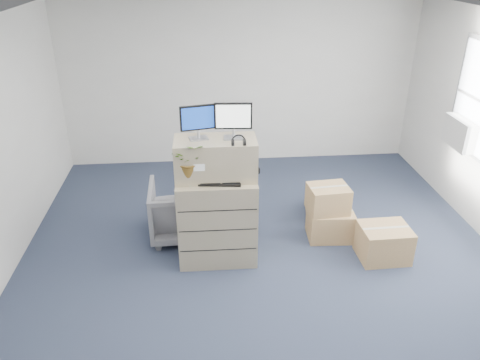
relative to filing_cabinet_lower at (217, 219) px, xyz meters
name	(u,v)px	position (x,y,z in m)	size (l,w,h in m)	color
ground	(267,279)	(0.54, -0.50, -0.54)	(7.00, 7.00, 0.00)	#222A3D
wall_back	(240,84)	(0.54, 3.01, 0.86)	(6.00, 0.02, 2.80)	beige
ac_unit	(462,133)	(3.41, 0.90, 0.66)	(0.24, 0.60, 0.40)	#BBBBB7
filing_cabinet_lower	(217,219)	(0.00, 0.00, 0.00)	(0.93, 0.57, 1.09)	tan
filing_cabinet_upper	(216,158)	(0.00, 0.05, 0.78)	(0.93, 0.47, 0.47)	tan
monitor_left	(198,120)	(-0.18, 0.08, 1.23)	(0.39, 0.19, 0.39)	#99999E
monitor_right	(233,119)	(0.21, 0.07, 1.24)	(0.42, 0.17, 0.41)	#99999E
headphones	(239,141)	(0.25, -0.13, 1.05)	(0.16, 0.16, 0.02)	black
keyboard	(219,182)	(0.03, -0.10, 0.56)	(0.50, 0.21, 0.03)	black
mouse	(243,179)	(0.31, -0.07, 0.56)	(0.10, 0.06, 0.03)	silver
water_bottle	(222,167)	(0.07, 0.02, 0.69)	(0.08, 0.08, 0.28)	gray
phone_dock	(211,175)	(-0.06, 0.01, 0.59)	(0.06, 0.05, 0.14)	silver
external_drive	(248,170)	(0.38, 0.14, 0.58)	(0.23, 0.17, 0.07)	black
tissue_box	(241,166)	(0.29, 0.08, 0.66)	(0.25, 0.13, 0.09)	#427DE0
potted_plant	(190,164)	(-0.29, -0.08, 0.78)	(0.39, 0.43, 0.41)	#91A383
office_chair	(181,207)	(-0.45, 0.55, -0.13)	(0.81, 0.75, 0.83)	#5B5B5F
cardboard_boxes	(345,220)	(1.68, 0.29, -0.28)	(1.16, 1.61, 0.75)	#996B4A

